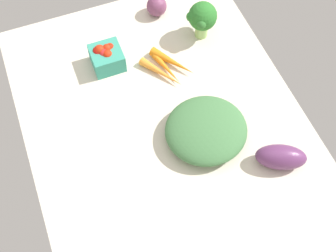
{
  "coord_description": "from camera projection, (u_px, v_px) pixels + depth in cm",
  "views": [
    {
      "loc": [
        56.45,
        -21.79,
        109.28
      ],
      "look_at": [
        0.0,
        0.0,
        4.0
      ],
      "focal_mm": 47.57,
      "sensor_mm": 36.0,
      "label": 1
    }
  ],
  "objects": [
    {
      "name": "red_onion_near_basket",
      "position": [
        157.0,
        6.0,
        1.42
      ],
      "size": [
        6.48,
        6.48,
        6.48
      ],
      "primitive_type": "sphere",
      "color": "#743A5C",
      "rests_on": "tablecloth"
    },
    {
      "name": "broccoli_head",
      "position": [
        203.0,
        17.0,
        1.34
      ],
      "size": [
        9.23,
        9.63,
        12.69
      ],
      "color": "#A3CF74",
      "rests_on": "tablecloth"
    },
    {
      "name": "leafy_greens_clump",
      "position": [
        206.0,
        130.0,
        1.19
      ],
      "size": [
        22.96,
        23.83,
        6.7
      ],
      "primitive_type": "ellipsoid",
      "rotation": [
        0.0,
        0.0,
        1.64
      ],
      "color": "#427543",
      "rests_on": "tablecloth"
    },
    {
      "name": "carrot_bunch",
      "position": [
        167.0,
        67.0,
        1.32
      ],
      "size": [
        16.26,
        15.16,
        2.86
      ],
      "color": "orange",
      "rests_on": "tablecloth"
    },
    {
      "name": "berry_basket",
      "position": [
        106.0,
        56.0,
        1.31
      ],
      "size": [
        9.09,
        9.09,
        7.49
      ],
      "color": "teal",
      "rests_on": "tablecloth"
    },
    {
      "name": "eggplant",
      "position": [
        281.0,
        157.0,
        1.15
      ],
      "size": [
        11.81,
        14.92,
        6.67
      ],
      "primitive_type": "ellipsoid",
      "rotation": [
        0.0,
        0.0,
        1.12
      ],
      "color": "#643361",
      "rests_on": "tablecloth"
    },
    {
      "name": "tablecloth",
      "position": [
        168.0,
        131.0,
        1.24
      ],
      "size": [
        104.0,
        76.0,
        2.0
      ],
      "primitive_type": "cube",
      "color": "beige",
      "rests_on": "ground"
    }
  ]
}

